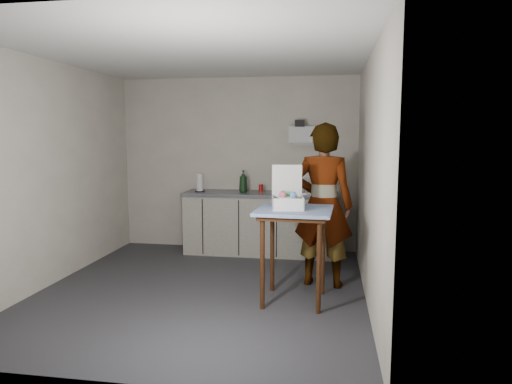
% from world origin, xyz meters
% --- Properties ---
extents(ground, '(4.00, 4.00, 0.00)m').
position_xyz_m(ground, '(0.00, 0.00, 0.00)').
color(ground, '#26262B').
rests_on(ground, ground).
extents(wall_back, '(3.60, 0.02, 2.60)m').
position_xyz_m(wall_back, '(0.00, 1.99, 1.30)').
color(wall_back, beige).
rests_on(wall_back, ground).
extents(wall_right, '(0.02, 4.00, 2.60)m').
position_xyz_m(wall_right, '(1.79, 0.00, 1.30)').
color(wall_right, beige).
rests_on(wall_right, ground).
extents(wall_left, '(0.02, 4.00, 2.60)m').
position_xyz_m(wall_left, '(-1.79, 0.00, 1.30)').
color(wall_left, beige).
rests_on(wall_left, ground).
extents(ceiling, '(3.60, 4.00, 0.01)m').
position_xyz_m(ceiling, '(0.00, 0.00, 2.60)').
color(ceiling, white).
rests_on(ceiling, wall_back).
extents(kitchen_counter, '(2.24, 0.62, 0.91)m').
position_xyz_m(kitchen_counter, '(0.40, 1.70, 0.43)').
color(kitchen_counter, black).
rests_on(kitchen_counter, ground).
extents(wall_shelf, '(0.42, 0.18, 0.37)m').
position_xyz_m(wall_shelf, '(1.00, 1.92, 1.75)').
color(wall_shelf, white).
rests_on(wall_shelf, ground).
extents(side_table, '(0.80, 0.80, 0.99)m').
position_xyz_m(side_table, '(1.04, -0.19, 0.86)').
color(side_table, '#3C1B0D').
rests_on(side_table, ground).
extents(standing_man, '(0.74, 0.54, 1.88)m').
position_xyz_m(standing_man, '(1.32, 0.39, 0.94)').
color(standing_man, '#B2A593').
rests_on(standing_man, ground).
extents(soap_bottle, '(0.17, 0.17, 0.32)m').
position_xyz_m(soap_bottle, '(0.15, 1.67, 1.07)').
color(soap_bottle, black).
rests_on(soap_bottle, kitchen_counter).
extents(soda_can, '(0.06, 0.06, 0.11)m').
position_xyz_m(soda_can, '(0.40, 1.73, 0.97)').
color(soda_can, red).
rests_on(soda_can, kitchen_counter).
extents(dark_bottle, '(0.06, 0.06, 0.21)m').
position_xyz_m(dark_bottle, '(0.13, 1.77, 1.02)').
color(dark_bottle, black).
rests_on(dark_bottle, kitchen_counter).
extents(paper_towel, '(0.15, 0.15, 0.27)m').
position_xyz_m(paper_towel, '(-0.50, 1.64, 1.04)').
color(paper_towel, black).
rests_on(paper_towel, kitchen_counter).
extents(dish_rack, '(0.37, 0.28, 0.26)m').
position_xyz_m(dish_rack, '(1.03, 1.70, 0.97)').
color(dish_rack, white).
rests_on(dish_rack, kitchen_counter).
extents(bakery_box, '(0.36, 0.37, 0.44)m').
position_xyz_m(bakery_box, '(0.97, -0.20, 1.09)').
color(bakery_box, white).
rests_on(bakery_box, side_table).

